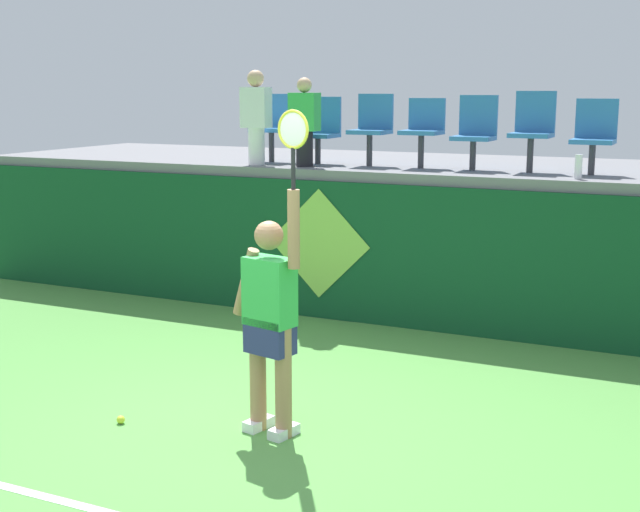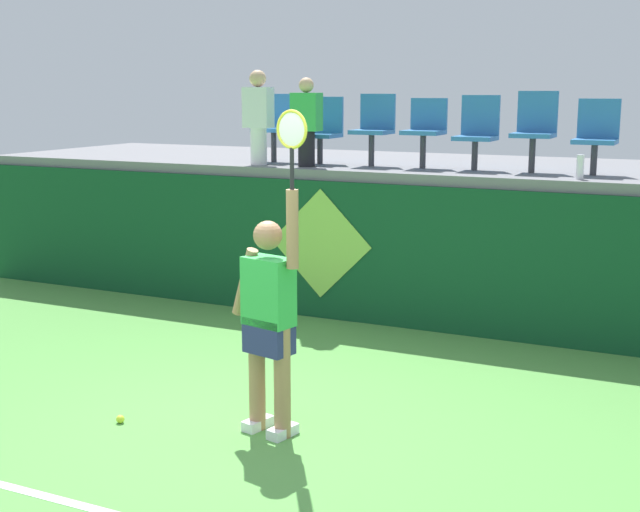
{
  "view_description": "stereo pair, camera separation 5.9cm",
  "coord_description": "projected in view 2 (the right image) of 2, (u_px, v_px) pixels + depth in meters",
  "views": [
    {
      "loc": [
        3.2,
        -5.43,
        2.64
      ],
      "look_at": [
        0.09,
        1.21,
        1.2
      ],
      "focal_mm": 48.24,
      "sensor_mm": 36.0,
      "label": 1
    },
    {
      "loc": [
        3.25,
        -5.41,
        2.64
      ],
      "look_at": [
        0.09,
        1.21,
        1.2
      ],
      "focal_mm": 48.24,
      "sensor_mm": 36.0,
      "label": 2
    }
  ],
  "objects": [
    {
      "name": "tennis_player",
      "position": [
        269.0,
        315.0,
        6.52
      ],
      "size": [
        0.74,
        0.34,
        2.49
      ],
      "color": "white",
      "rests_on": "ground_plane"
    },
    {
      "name": "stadium_chair_1",
      "position": [
        323.0,
        128.0,
        10.53
      ],
      "size": [
        0.44,
        0.42,
        0.81
      ],
      "color": "#38383D",
      "rests_on": "spectator_platform"
    },
    {
      "name": "water_bottle",
      "position": [
        580.0,
        167.0,
        8.77
      ],
      "size": [
        0.08,
        0.08,
        0.25
      ],
      "primitive_type": "cylinder",
      "color": "white",
      "rests_on": "spectator_platform"
    },
    {
      "name": "spectator_1",
      "position": [
        258.0,
        115.0,
        10.36
      ],
      "size": [
        0.34,
        0.2,
        1.13
      ],
      "color": "white",
      "rests_on": "spectator_platform"
    },
    {
      "name": "stadium_chair_4",
      "position": [
        477.0,
        130.0,
        9.71
      ],
      "size": [
        0.44,
        0.42,
        0.84
      ],
      "color": "#38383D",
      "rests_on": "spectator_platform"
    },
    {
      "name": "stadium_chair_0",
      "position": [
        276.0,
        124.0,
        10.79
      ],
      "size": [
        0.44,
        0.42,
        0.85
      ],
      "color": "#38383D",
      "rests_on": "spectator_platform"
    },
    {
      "name": "ground_plane",
      "position": [
        242.0,
        434.0,
        6.67
      ],
      "size": [
        40.0,
        40.0,
        0.0
      ],
      "primitive_type": "plane",
      "color": "#519342"
    },
    {
      "name": "tennis_ball",
      "position": [
        120.0,
        419.0,
        6.88
      ],
      "size": [
        0.07,
        0.07,
        0.07
      ],
      "primitive_type": "sphere",
      "color": "#D1E533",
      "rests_on": "ground_plane"
    },
    {
      "name": "spectator_platform",
      "position": [
        442.0,
        168.0,
        10.75
      ],
      "size": [
        12.0,
        3.09,
        0.12
      ],
      "primitive_type": "cube",
      "color": "slate",
      "rests_on": "court_back_wall"
    },
    {
      "name": "stadium_chair_5",
      "position": [
        535.0,
        127.0,
        9.43
      ],
      "size": [
        0.44,
        0.42,
        0.89
      ],
      "color": "#38383D",
      "rests_on": "spectator_platform"
    },
    {
      "name": "stadium_chair_6",
      "position": [
        596.0,
        134.0,
        9.16
      ],
      "size": [
        0.44,
        0.42,
        0.81
      ],
      "color": "#38383D",
      "rests_on": "spectator_platform"
    },
    {
      "name": "stadium_chair_3",
      "position": [
        425.0,
        128.0,
        9.96
      ],
      "size": [
        0.44,
        0.42,
        0.8
      ],
      "color": "#38383D",
      "rests_on": "spectator_platform"
    },
    {
      "name": "court_back_wall",
      "position": [
        400.0,
        256.0,
        9.59
      ],
      "size": [
        12.0,
        0.2,
        1.6
      ],
      "primitive_type": "cube",
      "color": "#0F4223",
      "rests_on": "ground_plane"
    },
    {
      "name": "wall_signage_mount",
      "position": [
        321.0,
        318.0,
        10.04
      ],
      "size": [
        1.27,
        0.01,
        1.52
      ],
      "color": "#0F4223",
      "rests_on": "ground_plane"
    },
    {
      "name": "stadium_chair_2",
      "position": [
        374.0,
        126.0,
        10.23
      ],
      "size": [
        0.44,
        0.42,
        0.85
      ],
      "color": "#38383D",
      "rests_on": "spectator_platform"
    },
    {
      "name": "spectator_0",
      "position": [
        306.0,
        121.0,
        10.11
      ],
      "size": [
        0.34,
        0.2,
        1.04
      ],
      "color": "black",
      "rests_on": "spectator_platform"
    }
  ]
}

